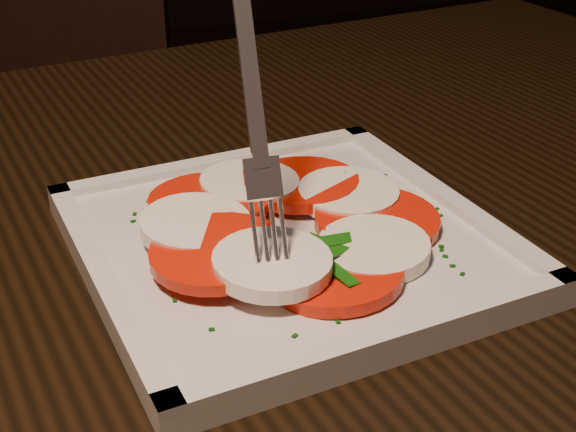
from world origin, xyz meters
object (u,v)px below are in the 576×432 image
Objects in this scene: plate at (288,245)px; fork at (248,85)px; chair at (42,113)px; table at (279,291)px.

plate is 1.49× the size of fork.
chair reaches higher than plate.
table is at bearing -58.78° from chair.
fork reaches higher than plate.
fork is at bearing -119.17° from table.
fork is (0.08, -0.92, 0.34)m from chair.
chair reaches higher than table.
table is 0.84m from chair.
chair is 3.44× the size of plate.
plate is at bearing 9.84° from fork.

